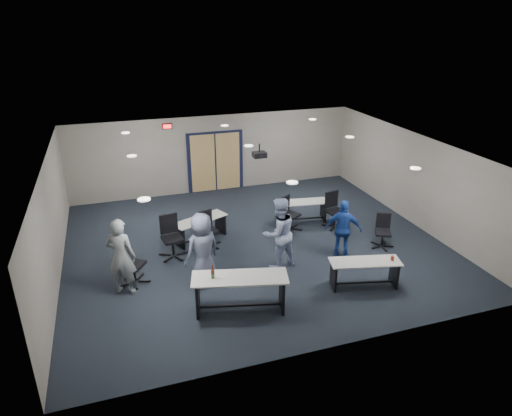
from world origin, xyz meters
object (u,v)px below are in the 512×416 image
object	(u,v)px
person_lightblue	(279,233)
person_navy	(343,229)
table_front_right	(365,269)
chair_back_a	(172,237)
table_front_left	(239,287)
person_gray	(121,257)
chair_back_d	(336,210)
chair_loose_right	(383,232)
chair_loose_left	(133,263)
person_plaid	(202,250)
chair_back_b	(209,230)
table_back_left	(200,226)
chair_back_c	(291,214)
table_back_right	(301,208)

from	to	relation	value
person_lightblue	person_navy	xyz separation A→B (m)	(1.75, -0.06, -0.13)
table_front_right	chair_back_a	world-z (taller)	chair_back_a
table_front_left	chair_back_a	bearing A→B (deg)	123.59
table_front_left	person_gray	bearing A→B (deg)	161.18
chair_back_d	chair_loose_right	xyz separation A→B (m)	(0.63, -1.55, -0.07)
chair_loose_left	person_plaid	world-z (taller)	person_plaid
person_plaid	chair_back_b	bearing A→B (deg)	-128.86
chair_back_d	person_navy	world-z (taller)	person_navy
chair_back_d	person_gray	world-z (taller)	person_gray
chair_loose_right	person_gray	size ratio (longest dim) A/B	0.50
table_back_left	chair_back_b	xyz separation A→B (m)	(0.14, -0.46, 0.06)
table_back_left	chair_back_c	xyz separation A→B (m)	(2.65, -0.18, 0.07)
chair_back_d	person_navy	bearing A→B (deg)	-122.06
table_back_left	person_plaid	bearing A→B (deg)	-123.71
chair_back_d	person_gray	size ratio (longest dim) A/B	0.58
chair_loose_left	person_lightblue	distance (m)	3.54
chair_back_a	table_front_left	bearing A→B (deg)	-79.28
person_lightblue	table_front_left	bearing A→B (deg)	32.78
chair_back_b	chair_loose_right	bearing A→B (deg)	-33.24
chair_loose_right	chair_loose_left	bearing A→B (deg)	-155.44
table_back_right	table_back_left	bearing A→B (deg)	-166.92
table_back_right	person_plaid	xyz separation A→B (m)	(-3.57, -2.52, 0.45)
chair_loose_right	person_plaid	bearing A→B (deg)	-149.91
table_front_left	person_plaid	distance (m)	1.40
chair_back_c	person_lightblue	distance (m)	2.20
chair_back_b	person_navy	world-z (taller)	person_navy
table_front_right	person_navy	world-z (taller)	person_navy
person_gray	person_navy	size ratio (longest dim) A/B	1.16
chair_back_b	chair_loose_right	xyz separation A→B (m)	(4.46, -1.52, -0.03)
chair_loose_left	chair_back_c	bearing A→B (deg)	-37.09
chair_back_d	person_plaid	bearing A→B (deg)	-167.56
person_plaid	person_lightblue	xyz separation A→B (m)	(1.95, 0.22, 0.02)
table_front_left	person_plaid	bearing A→B (deg)	125.83
table_front_left	person_gray	world-z (taller)	person_gray
chair_loose_left	person_plaid	xyz separation A→B (m)	(1.55, -0.54, 0.37)
table_back_left	chair_back_a	size ratio (longest dim) A/B	1.46
chair_loose_left	person_lightblue	bearing A→B (deg)	-60.92
table_back_left	table_back_right	distance (m)	3.17
chair_back_d	person_plaid	size ratio (longest dim) A/B	0.60
chair_loose_right	person_plaid	world-z (taller)	person_plaid
chair_back_d	table_back_left	bearing A→B (deg)	163.54
table_back_left	chair_back_b	size ratio (longest dim) A/B	1.67
chair_back_b	chair_back_d	distance (m)	3.83
chair_loose_right	table_front_left	bearing A→B (deg)	-134.12
table_front_left	chair_back_b	size ratio (longest dim) A/B	2.14
table_back_left	person_lightblue	size ratio (longest dim) A/B	0.90
chair_back_b	person_lightblue	bearing A→B (deg)	-62.73
table_back_left	chair_loose_left	size ratio (longest dim) A/B	1.57
table_front_right	chair_loose_right	xyz separation A→B (m)	(1.49, 1.56, 0.01)
chair_back_b	person_gray	xyz separation A→B (m)	(-2.33, -1.59, 0.42)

